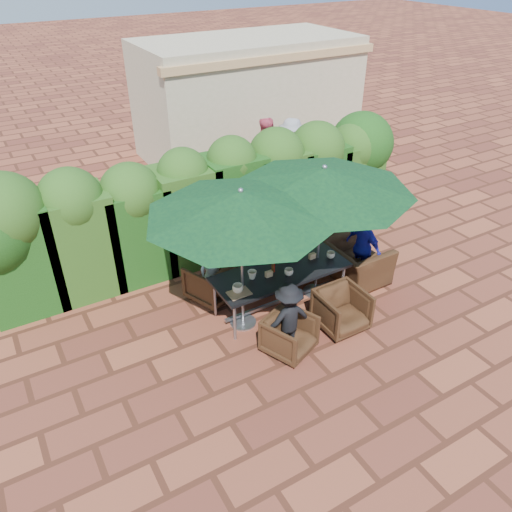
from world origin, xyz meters
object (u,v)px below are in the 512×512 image
dining_table (281,274)px  chair_far_left (211,280)px  chair_end_right (356,256)px  umbrella_left (241,204)px  chair_near_left (290,333)px  chair_near_right (342,308)px  chair_far_mid (254,259)px  umbrella_right (324,179)px  chair_far_right (290,250)px

dining_table → chair_far_left: chair_far_left is taller
chair_end_right → chair_far_left: bearing=72.3°
umbrella_left → chair_end_right: size_ratio=2.58×
chair_near_left → chair_far_left: bearing=80.5°
dining_table → chair_near_right: (0.57, -0.96, -0.30)m
dining_table → chair_far_mid: size_ratio=2.76×
umbrella_left → chair_far_left: umbrella_left is taller
umbrella_right → chair_far_right: size_ratio=3.76×
umbrella_right → umbrella_left: bearing=-176.5°
chair_end_right → umbrella_right: bearing=89.8°
dining_table → chair_near_left: size_ratio=3.33×
chair_near_right → dining_table: bearing=121.0°
chair_far_mid → chair_near_left: size_ratio=1.21×
chair_near_right → chair_end_right: bearing=41.7°
umbrella_left → chair_far_right: (1.59, 1.00, -1.82)m
chair_near_left → chair_near_right: 1.05m
chair_far_mid → chair_end_right: bearing=135.5°
umbrella_right → chair_far_right: bearing=87.3°
chair_near_left → chair_near_right: size_ratio=0.93×
dining_table → chair_far_left: (-0.90, 0.84, -0.30)m
chair_far_right → chair_near_left: chair_far_right is taller
umbrella_right → chair_near_left: 2.47m
chair_far_right → chair_far_left: bearing=18.4°
chair_near_left → chair_near_right: chair_near_right is taller
umbrella_left → chair_far_right: umbrella_left is taller
chair_far_right → chair_end_right: (0.86, -0.91, 0.10)m
chair_near_right → chair_far_mid: bearing=105.4°
umbrella_right → chair_far_left: bearing=154.2°
chair_near_left → chair_end_right: chair_end_right is taller
umbrella_left → chair_near_right: size_ratio=3.80×
dining_table → umbrella_left: umbrella_left is taller
umbrella_right → chair_near_left: (-1.25, -1.03, -1.86)m
umbrella_left → chair_far_left: bearing=98.3°
chair_near_right → umbrella_left: bearing=146.6°
chair_far_right → chair_near_right: bearing=97.8°
umbrella_right → chair_far_right: 2.04m
umbrella_left → chair_far_mid: umbrella_left is taller
chair_far_right → chair_end_right: 1.25m
umbrella_left → chair_near_right: 2.44m
chair_far_left → chair_far_mid: chair_far_mid is taller
dining_table → chair_end_right: bearing=0.9°
chair_far_mid → chair_end_right: size_ratio=0.76×
chair_far_right → chair_end_right: bearing=148.5°
chair_far_left → chair_near_right: 2.32m
dining_table → umbrella_left: (-0.77, -0.07, 1.54)m
chair_far_left → chair_end_right: 2.70m
chair_near_left → chair_near_right: bearing=-19.7°
umbrella_left → umbrella_right: size_ratio=0.98×
chair_end_right → chair_far_mid: bearing=59.8°
umbrella_left → chair_near_left: umbrella_left is taller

